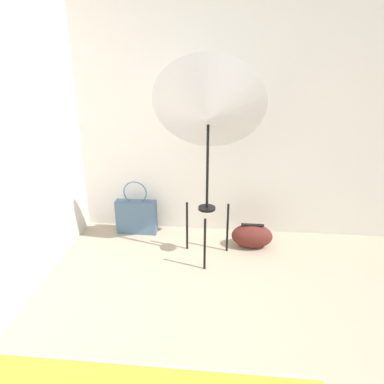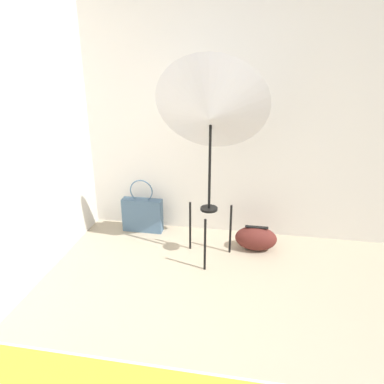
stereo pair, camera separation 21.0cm
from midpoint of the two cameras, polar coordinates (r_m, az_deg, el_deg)
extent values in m
cube|color=silver|center=(3.46, 5.26, 14.07)|extent=(8.00, 0.05, 2.60)
cylinder|color=black|center=(3.07, 3.97, -8.08)|extent=(0.02, 0.02, 0.46)
cylinder|color=black|center=(3.36, 1.51, -5.23)|extent=(0.02, 0.02, 0.46)
cylinder|color=black|center=(3.33, 7.69, -5.68)|extent=(0.02, 0.02, 0.46)
cylinder|color=black|center=(3.15, 4.51, -2.59)|extent=(0.15, 0.15, 0.02)
cylinder|color=black|center=(3.01, 4.73, 4.45)|extent=(0.02, 0.02, 0.81)
cone|color=silver|center=(2.92, 4.98, 12.06)|extent=(0.90, 0.60, 0.87)
cube|color=slate|center=(3.73, -5.95, -3.55)|extent=(0.40, 0.11, 0.34)
torus|color=slate|center=(3.63, -6.10, 0.13)|extent=(0.23, 0.01, 0.23)
ellipsoid|color=#5B231E|center=(3.48, 11.43, -6.97)|extent=(0.38, 0.22, 0.22)
cube|color=black|center=(3.43, 11.57, -5.29)|extent=(0.21, 0.04, 0.01)
camera|label=1|loc=(0.11, -87.89, 0.84)|focal=35.00mm
camera|label=2|loc=(0.11, 92.11, -0.84)|focal=35.00mm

